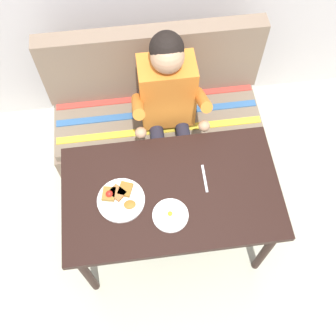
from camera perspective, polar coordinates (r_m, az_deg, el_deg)
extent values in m
plane|color=beige|center=(2.91, 0.39, -9.31)|extent=(8.00, 8.00, 0.00)
cube|color=black|center=(2.25, 0.49, -3.47)|extent=(1.20, 0.70, 0.04)
cylinder|color=black|center=(2.52, -11.30, -14.30)|extent=(0.05, 0.05, 0.69)
cylinder|color=black|center=(2.58, 13.53, -11.18)|extent=(0.05, 0.05, 0.69)
cylinder|color=black|center=(2.73, -11.73, -2.43)|extent=(0.05, 0.05, 0.69)
cylinder|color=black|center=(2.78, 10.72, 0.15)|extent=(0.05, 0.05, 0.69)
cube|color=#7D6855|center=(3.04, -1.39, 4.79)|extent=(1.44, 0.56, 0.40)
cube|color=#756553|center=(2.85, -1.49, 7.30)|extent=(1.40, 0.52, 0.06)
cube|color=#7D6855|center=(2.75, -2.19, 14.63)|extent=(1.44, 0.12, 0.54)
cube|color=yellow|center=(2.74, -1.16, 5.35)|extent=(1.38, 0.05, 0.01)
cube|color=#336099|center=(2.82, -1.50, 7.70)|extent=(1.38, 0.05, 0.01)
cube|color=#C63D33|center=(2.91, -1.83, 9.92)|extent=(1.38, 0.05, 0.01)
cube|color=orange|center=(2.55, -0.14, 10.65)|extent=(0.34, 0.22, 0.48)
sphere|color=tan|center=(2.30, -0.09, 15.35)|extent=(0.19, 0.19, 0.19)
sphere|color=black|center=(2.29, -0.19, 16.40)|extent=(0.19, 0.19, 0.19)
cylinder|color=orange|center=(2.41, -4.26, 8.63)|extent=(0.07, 0.29, 0.23)
cylinder|color=orange|center=(2.44, 4.78, 9.54)|extent=(0.07, 0.29, 0.23)
sphere|color=tan|center=(2.42, -3.83, 4.95)|extent=(0.07, 0.07, 0.07)
sphere|color=tan|center=(2.45, 5.08, 5.90)|extent=(0.07, 0.07, 0.07)
cylinder|color=#232333|center=(2.65, -1.49, 4.34)|extent=(0.09, 0.34, 0.09)
cylinder|color=#232333|center=(2.79, -0.96, -1.46)|extent=(0.08, 0.08, 0.52)
cube|color=black|center=(2.98, -0.75, -4.51)|extent=(0.09, 0.20, 0.05)
cylinder|color=#232333|center=(2.66, 2.17, 4.74)|extent=(0.09, 0.34, 0.09)
cylinder|color=#232333|center=(2.80, 2.50, -1.05)|extent=(0.08, 0.08, 0.52)
cube|color=black|center=(2.99, 2.50, -4.12)|extent=(0.09, 0.20, 0.05)
cylinder|color=white|center=(2.21, -6.60, -4.51)|extent=(0.26, 0.26, 0.02)
cube|color=olive|center=(2.22, -8.28, -3.63)|extent=(0.08, 0.09, 0.02)
cube|color=olive|center=(2.22, -6.00, -2.98)|extent=(0.09, 0.10, 0.02)
cube|color=#A16234|center=(2.21, -7.12, -3.48)|extent=(0.10, 0.10, 0.02)
sphere|color=red|center=(2.21, -8.23, -3.64)|extent=(0.04, 0.04, 0.04)
ellipsoid|color=#CC6623|center=(2.18, -5.38, -5.12)|extent=(0.06, 0.05, 0.02)
cylinder|color=white|center=(2.16, 0.34, -6.67)|extent=(0.19, 0.19, 0.01)
ellipsoid|color=white|center=(2.15, 0.34, -6.56)|extent=(0.09, 0.08, 0.01)
sphere|color=yellow|center=(2.15, 0.29, -6.43)|extent=(0.03, 0.03, 0.03)
cube|color=silver|center=(2.27, 5.16, -1.46)|extent=(0.02, 0.17, 0.00)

